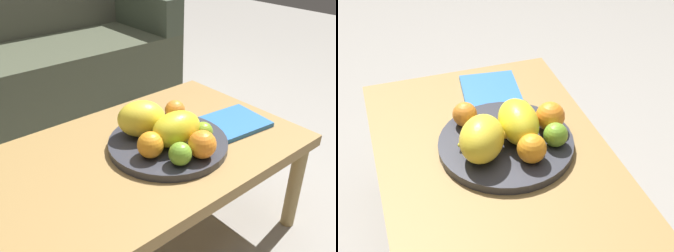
{
  "view_description": "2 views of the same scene",
  "coord_description": "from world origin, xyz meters",
  "views": [
    {
      "loc": [
        -0.58,
        -0.81,
        1.03
      ],
      "look_at": [
        0.06,
        -0.04,
        0.47
      ],
      "focal_mm": 39.64,
      "sensor_mm": 36.0,
      "label": 1
    },
    {
      "loc": [
        -0.95,
        0.29,
        1.29
      ],
      "look_at": [
        0.06,
        -0.04,
        0.47
      ],
      "focal_mm": 52.7,
      "sensor_mm": 36.0,
      "label": 2
    }
  ],
  "objects": [
    {
      "name": "orange_right",
      "position": [
        -0.04,
        -0.08,
        0.46
      ],
      "size": [
        0.08,
        0.08,
        0.08
      ],
      "primitive_type": "sphere",
      "color": "orange",
      "rests_on": "fruit_bowl"
    },
    {
      "name": "magazine",
      "position": [
        0.31,
        -0.07,
        0.41
      ],
      "size": [
        0.27,
        0.21,
        0.02
      ],
      "primitive_type": "cube",
      "rotation": [
        0.0,
        0.0,
        -0.11
      ],
      "color": "#2E6CB8",
      "rests_on": "coffee_table"
    },
    {
      "name": "fruit_bowl",
      "position": [
        0.06,
        -0.04,
        0.41
      ],
      "size": [
        0.38,
        0.38,
        0.03
      ],
      "primitive_type": "cylinder",
      "color": "#34353D",
      "rests_on": "coffee_table"
    },
    {
      "name": "coffee_table",
      "position": [
        0.0,
        0.0,
        0.35
      ],
      "size": [
        1.0,
        0.64,
        0.4
      ],
      "color": "olive",
      "rests_on": "ground_plane"
    },
    {
      "name": "orange_front",
      "position": [
        0.07,
        -0.18,
        0.46
      ],
      "size": [
        0.08,
        0.08,
        0.08
      ],
      "primitive_type": "sphere",
      "color": "orange",
      "rests_on": "fruit_bowl"
    },
    {
      "name": "apple_left",
      "position": [
        0.14,
        -0.11,
        0.45
      ],
      "size": [
        0.06,
        0.06,
        0.06
      ],
      "primitive_type": "sphere",
      "color": "#7FA427",
      "rests_on": "fruit_bowl"
    },
    {
      "name": "apple_front",
      "position": [
        0.0,
        -0.16,
        0.46
      ],
      "size": [
        0.07,
        0.07,
        0.07
      ],
      "primitive_type": "sphere",
      "color": "#72A82C",
      "rests_on": "fruit_bowl"
    },
    {
      "name": "couch",
      "position": [
        0.13,
        1.3,
        0.3
      ],
      "size": [
        1.7,
        0.7,
        0.9
      ],
      "color": "#444937",
      "rests_on": "ground_plane"
    },
    {
      "name": "banana_bunch",
      "position": [
        0.06,
        0.02,
        0.45
      ],
      "size": [
        0.14,
        0.17,
        0.06
      ],
      "color": "yellow",
      "rests_on": "fruit_bowl"
    },
    {
      "name": "melon_smaller_beside",
      "position": [
        0.02,
        0.04,
        0.48
      ],
      "size": [
        0.19,
        0.17,
        0.12
      ],
      "primitive_type": "ellipsoid",
      "rotation": [
        0.0,
        0.0,
        -0.49
      ],
      "color": "yellow",
      "rests_on": "fruit_bowl"
    },
    {
      "name": "melon_large_front",
      "position": [
        0.06,
        -0.08,
        0.48
      ],
      "size": [
        0.17,
        0.12,
        0.11
      ],
      "primitive_type": "ellipsoid",
      "rotation": [
        0.0,
        0.0,
        -0.05
      ],
      "color": "yellow",
      "rests_on": "fruit_bowl"
    },
    {
      "name": "orange_left",
      "position": [
        0.16,
        0.05,
        0.46
      ],
      "size": [
        0.07,
        0.07,
        0.07
      ],
      "primitive_type": "sphere",
      "color": "orange",
      "rests_on": "fruit_bowl"
    },
    {
      "name": "ground_plane",
      "position": [
        0.0,
        0.0,
        0.0
      ],
      "size": [
        8.0,
        8.0,
        0.0
      ],
      "primitive_type": "plane",
      "color": "gray"
    }
  ]
}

